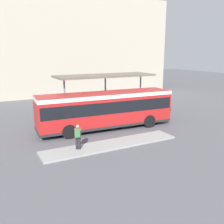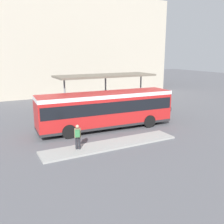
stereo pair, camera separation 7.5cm
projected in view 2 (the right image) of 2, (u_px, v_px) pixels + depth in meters
name	position (u px, v px, depth m)	size (l,w,h in m)	color
ground_plane	(106.00, 128.00, 20.70)	(120.00, 120.00, 0.00)	#5B5B60
curb_island	(111.00, 144.00, 16.91)	(9.57, 1.80, 0.12)	#9E9E99
city_bus	(106.00, 108.00, 20.30)	(11.23, 3.10, 3.00)	red
pedestrian_waiting	(78.00, 135.00, 15.69)	(0.47, 0.51, 1.61)	#232328
bicycle_green	(166.00, 108.00, 26.91)	(0.48, 1.54, 0.67)	black
bicycle_yellow	(163.00, 106.00, 27.63)	(0.48, 1.69, 0.73)	black
bicycle_black	(157.00, 105.00, 28.08)	(0.48, 1.74, 0.75)	black
station_shelter	(105.00, 76.00, 25.22)	(10.16, 3.40, 3.98)	#706656
station_building	(76.00, 46.00, 41.46)	(27.55, 12.21, 14.43)	#BCB29E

